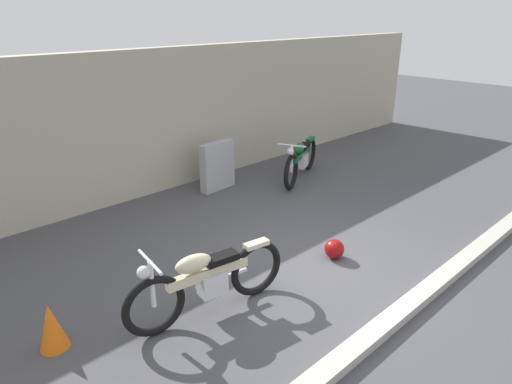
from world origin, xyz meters
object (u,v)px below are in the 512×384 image
(stone_marker, at_px, (217,166))
(traffic_cone, at_px, (52,327))
(helmet, at_px, (334,249))
(motorcycle_green, at_px, (301,159))
(motorcycle_cream, at_px, (207,280))

(stone_marker, xyz_separation_m, traffic_cone, (-4.36, -2.51, -0.22))
(helmet, xyz_separation_m, motorcycle_green, (2.24, 2.65, 0.31))
(stone_marker, height_order, motorcycle_cream, stone_marker)
(helmet, bearing_deg, motorcycle_cream, 173.81)
(motorcycle_green, relative_size, motorcycle_cream, 0.92)
(stone_marker, height_order, helmet, stone_marker)
(motorcycle_green, xyz_separation_m, motorcycle_cream, (-4.44, -2.41, 0.00))
(stone_marker, relative_size, traffic_cone, 1.80)
(stone_marker, bearing_deg, traffic_cone, -150.08)
(traffic_cone, distance_m, motorcycle_cream, 1.76)
(stone_marker, xyz_separation_m, motorcycle_green, (1.70, -0.78, -0.03))
(stone_marker, xyz_separation_m, motorcycle_cream, (-2.75, -3.19, -0.03))
(helmet, bearing_deg, traffic_cone, 166.46)
(stone_marker, relative_size, helmet, 3.36)
(helmet, bearing_deg, stone_marker, 80.92)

